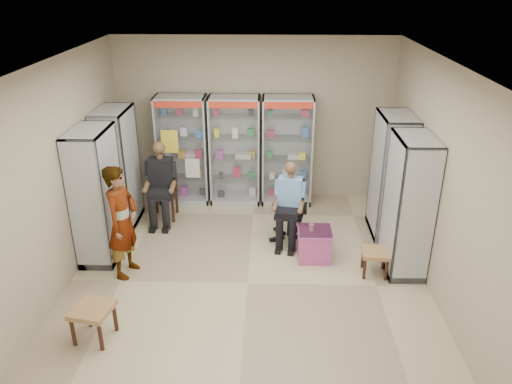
{
  "coord_description": "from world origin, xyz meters",
  "views": [
    {
      "loc": [
        0.3,
        -5.84,
        4.01
      ],
      "look_at": [
        0.1,
        0.7,
        1.09
      ],
      "focal_mm": 35.0,
      "sensor_mm": 36.0,
      "label": 1
    }
  ],
  "objects_px": {
    "cabinet_back_mid": "(235,151)",
    "cabinet_back_right": "(287,151)",
    "pink_trunk": "(314,244)",
    "woven_stool_b": "(94,323)",
    "cabinet_left_near": "(97,196)",
    "office_chair": "(290,211)",
    "standing_man": "(122,222)",
    "cabinet_back_left": "(183,150)",
    "cabinet_right_near": "(408,206)",
    "cabinet_left_far": "(118,168)",
    "cabinet_right_far": "(391,176)",
    "wooden_chair": "(164,193)",
    "woven_stool_a": "(374,262)",
    "seated_shopkeeper": "(290,204)"
  },
  "relations": [
    {
      "from": "cabinet_back_mid",
      "to": "cabinet_back_right",
      "type": "distance_m",
      "value": 0.95
    },
    {
      "from": "pink_trunk",
      "to": "woven_stool_b",
      "type": "bearing_deg",
      "value": -145.28
    },
    {
      "from": "cabinet_left_near",
      "to": "office_chair",
      "type": "distance_m",
      "value": 2.95
    },
    {
      "from": "cabinet_left_near",
      "to": "standing_man",
      "type": "bearing_deg",
      "value": 45.77
    },
    {
      "from": "cabinet_back_left",
      "to": "woven_stool_b",
      "type": "distance_m",
      "value": 4.01
    },
    {
      "from": "cabinet_right_near",
      "to": "cabinet_left_far",
      "type": "height_order",
      "value": "same"
    },
    {
      "from": "cabinet_right_far",
      "to": "cabinet_back_right",
      "type": "bearing_deg",
      "value": 55.27
    },
    {
      "from": "cabinet_right_far",
      "to": "wooden_chair",
      "type": "distance_m",
      "value": 3.84
    },
    {
      "from": "woven_stool_a",
      "to": "standing_man",
      "type": "height_order",
      "value": "standing_man"
    },
    {
      "from": "cabinet_back_mid",
      "to": "seated_shopkeeper",
      "type": "distance_m",
      "value": 1.8
    },
    {
      "from": "cabinet_back_right",
      "to": "cabinet_left_near",
      "type": "xyz_separation_m",
      "value": [
        -2.83,
        -2.03,
        0.0
      ]
    },
    {
      "from": "cabinet_right_near",
      "to": "wooden_chair",
      "type": "bearing_deg",
      "value": 68.36
    },
    {
      "from": "pink_trunk",
      "to": "standing_man",
      "type": "bearing_deg",
      "value": -169.79
    },
    {
      "from": "cabinet_right_near",
      "to": "seated_shopkeeper",
      "type": "relative_size",
      "value": 1.57
    },
    {
      "from": "cabinet_back_left",
      "to": "pink_trunk",
      "type": "height_order",
      "value": "cabinet_back_left"
    },
    {
      "from": "seated_shopkeeper",
      "to": "pink_trunk",
      "type": "height_order",
      "value": "seated_shopkeeper"
    },
    {
      "from": "cabinet_right_far",
      "to": "cabinet_right_near",
      "type": "distance_m",
      "value": 1.1
    },
    {
      "from": "office_chair",
      "to": "standing_man",
      "type": "distance_m",
      "value": 2.61
    },
    {
      "from": "cabinet_left_far",
      "to": "seated_shopkeeper",
      "type": "relative_size",
      "value": 1.57
    },
    {
      "from": "cabinet_right_far",
      "to": "wooden_chair",
      "type": "relative_size",
      "value": 2.13
    },
    {
      "from": "cabinet_left_near",
      "to": "cabinet_back_left",
      "type": "bearing_deg",
      "value": 155.39
    },
    {
      "from": "woven_stool_a",
      "to": "woven_stool_b",
      "type": "bearing_deg",
      "value": -157.39
    },
    {
      "from": "cabinet_back_left",
      "to": "standing_man",
      "type": "distance_m",
      "value": 2.55
    },
    {
      "from": "cabinet_back_right",
      "to": "woven_stool_b",
      "type": "xyz_separation_m",
      "value": [
        -2.35,
        -3.91,
        -0.78
      ]
    },
    {
      "from": "seated_shopkeeper",
      "to": "woven_stool_b",
      "type": "distance_m",
      "value": 3.42
    },
    {
      "from": "cabinet_left_far",
      "to": "standing_man",
      "type": "relative_size",
      "value": 1.21
    },
    {
      "from": "cabinet_left_far",
      "to": "cabinet_back_mid",
      "type": "bearing_deg",
      "value": 116.32
    },
    {
      "from": "cabinet_back_mid",
      "to": "woven_stool_a",
      "type": "height_order",
      "value": "cabinet_back_mid"
    },
    {
      "from": "cabinet_right_far",
      "to": "seated_shopkeeper",
      "type": "bearing_deg",
      "value": 101.95
    },
    {
      "from": "seated_shopkeeper",
      "to": "cabinet_right_far",
      "type": "bearing_deg",
      "value": 22.47
    },
    {
      "from": "cabinet_back_left",
      "to": "office_chair",
      "type": "xyz_separation_m",
      "value": [
        1.91,
        -1.42,
        -0.5
      ]
    },
    {
      "from": "cabinet_left_near",
      "to": "woven_stool_b",
      "type": "height_order",
      "value": "cabinet_left_near"
    },
    {
      "from": "cabinet_back_mid",
      "to": "seated_shopkeeper",
      "type": "height_order",
      "value": "cabinet_back_mid"
    },
    {
      "from": "office_chair",
      "to": "wooden_chair",
      "type": "bearing_deg",
      "value": 172.77
    },
    {
      "from": "woven_stool_a",
      "to": "standing_man",
      "type": "relative_size",
      "value": 0.23
    },
    {
      "from": "cabinet_back_right",
      "to": "seated_shopkeeper",
      "type": "relative_size",
      "value": 1.57
    },
    {
      "from": "office_chair",
      "to": "cabinet_back_mid",
      "type": "bearing_deg",
      "value": 134.63
    },
    {
      "from": "cabinet_back_mid",
      "to": "cabinet_right_far",
      "type": "distance_m",
      "value": 2.82
    },
    {
      "from": "cabinet_back_right",
      "to": "cabinet_right_far",
      "type": "distance_m",
      "value": 1.98
    },
    {
      "from": "seated_shopkeeper",
      "to": "cabinet_back_mid",
      "type": "bearing_deg",
      "value": 133.72
    },
    {
      "from": "cabinet_back_right",
      "to": "woven_stool_a",
      "type": "bearing_deg",
      "value": -63.63
    },
    {
      "from": "cabinet_left_near",
      "to": "pink_trunk",
      "type": "xyz_separation_m",
      "value": [
        3.21,
        0.01,
        -0.76
      ]
    },
    {
      "from": "cabinet_right_near",
      "to": "woven_stool_a",
      "type": "distance_m",
      "value": 0.94
    },
    {
      "from": "wooden_chair",
      "to": "seated_shopkeeper",
      "type": "distance_m",
      "value": 2.29
    },
    {
      "from": "cabinet_back_mid",
      "to": "cabinet_left_near",
      "type": "distance_m",
      "value": 2.77
    },
    {
      "from": "cabinet_left_near",
      "to": "seated_shopkeeper",
      "type": "relative_size",
      "value": 1.57
    },
    {
      "from": "office_chair",
      "to": "cabinet_left_far",
      "type": "bearing_deg",
      "value": -179.31
    },
    {
      "from": "seated_shopkeeper",
      "to": "cabinet_back_right",
      "type": "bearing_deg",
      "value": 101.04
    },
    {
      "from": "cabinet_back_right",
      "to": "woven_stool_b",
      "type": "distance_m",
      "value": 4.63
    },
    {
      "from": "cabinet_back_right",
      "to": "cabinet_right_near",
      "type": "distance_m",
      "value": 2.76
    }
  ]
}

